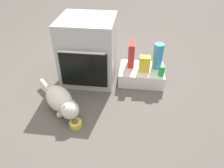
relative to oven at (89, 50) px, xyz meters
name	(u,v)px	position (x,y,z in m)	size (l,w,h in m)	color
ground	(88,98)	(0.05, -0.40, -0.37)	(8.00, 8.00, 0.00)	#56514C
oven	(89,50)	(0.00, 0.00, 0.00)	(0.60, 0.60, 0.74)	#B7BABF
pantry_cabinet	(141,74)	(0.62, 0.01, -0.29)	(0.51, 0.38, 0.16)	white
food_bowl	(76,124)	(0.03, -0.81, -0.33)	(0.12, 0.12, 0.08)	#D1D14C
cat	(61,101)	(-0.16, -0.62, -0.24)	(0.59, 0.60, 0.24)	silver
snack_bag	(145,64)	(0.64, -0.03, -0.11)	(0.12, 0.09, 0.18)	yellow
water_bottle	(158,56)	(0.79, 0.05, -0.05)	(0.11, 0.11, 0.30)	#388CD1
cereal_box	(132,54)	(0.49, 0.09, -0.06)	(0.07, 0.18, 0.28)	#B72D28
soda_can	(162,71)	(0.83, -0.11, -0.14)	(0.07, 0.07, 0.12)	green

